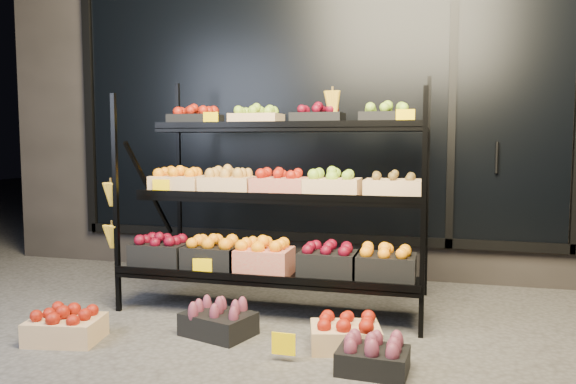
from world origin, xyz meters
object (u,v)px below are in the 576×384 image
(floor_crate_midright, at_px, (345,333))
(floor_crate_left, at_px, (66,325))
(display_rack, at_px, (275,197))
(floor_crate_midleft, at_px, (218,320))

(floor_crate_midright, bearing_deg, floor_crate_left, 176.83)
(display_rack, relative_size, floor_crate_midleft, 4.59)
(display_rack, bearing_deg, floor_crate_midright, -48.96)
(floor_crate_left, bearing_deg, floor_crate_midright, 1.04)
(floor_crate_midleft, xyz_separation_m, floor_crate_midright, (0.78, -0.02, -0.00))
(floor_crate_left, bearing_deg, display_rack, 36.31)
(display_rack, bearing_deg, floor_crate_midleft, -102.80)
(floor_crate_midright, bearing_deg, floor_crate_midleft, 164.19)
(floor_crate_midleft, distance_m, floor_crate_midright, 0.78)
(display_rack, relative_size, floor_crate_left, 4.85)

